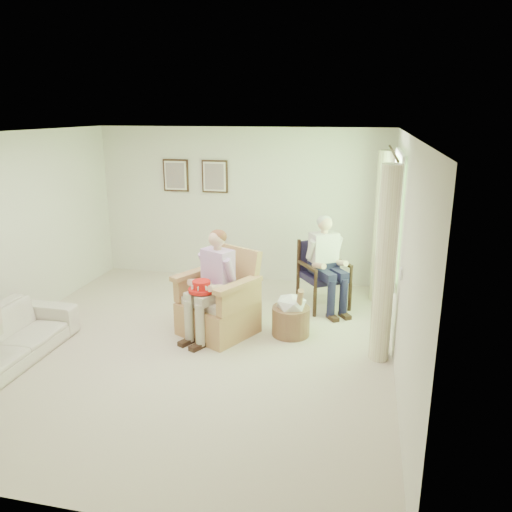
{
  "coord_description": "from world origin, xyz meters",
  "views": [
    {
      "loc": [
        2.07,
        -5.41,
        2.85
      ],
      "look_at": [
        0.73,
        0.61,
        1.05
      ],
      "focal_mm": 35.0,
      "sensor_mm": 36.0,
      "label": 1
    }
  ],
  "objects_px": {
    "person_dark": "(324,257)",
    "red_hat": "(201,287)",
    "wicker_armchair": "(219,307)",
    "wood_armchair": "(325,271)",
    "person_wicker": "(215,277)",
    "hatbox": "(291,315)",
    "sofa": "(1,341)"
  },
  "relations": [
    {
      "from": "sofa",
      "to": "hatbox",
      "type": "relative_size",
      "value": 2.73
    },
    {
      "from": "wicker_armchair",
      "to": "red_hat",
      "type": "bearing_deg",
      "value": -83.12
    },
    {
      "from": "wicker_armchair",
      "to": "wood_armchair",
      "type": "height_order",
      "value": "wicker_armchair"
    },
    {
      "from": "wicker_armchair",
      "to": "hatbox",
      "type": "height_order",
      "value": "wicker_armchair"
    },
    {
      "from": "wood_armchair",
      "to": "red_hat",
      "type": "xyz_separation_m",
      "value": [
        -1.4,
        -1.6,
        0.2
      ]
    },
    {
      "from": "wicker_armchair",
      "to": "hatbox",
      "type": "relative_size",
      "value": 1.53
    },
    {
      "from": "person_dark",
      "to": "red_hat",
      "type": "bearing_deg",
      "value": -168.66
    },
    {
      "from": "sofa",
      "to": "person_wicker",
      "type": "bearing_deg",
      "value": -60.63
    },
    {
      "from": "wicker_armchair",
      "to": "wood_armchair",
      "type": "bearing_deg",
      "value": 72.22
    },
    {
      "from": "wood_armchair",
      "to": "red_hat",
      "type": "bearing_deg",
      "value": -165.59
    },
    {
      "from": "person_dark",
      "to": "hatbox",
      "type": "distance_m",
      "value": 1.17
    },
    {
      "from": "sofa",
      "to": "hatbox",
      "type": "distance_m",
      "value": 3.5
    },
    {
      "from": "wicker_armchair",
      "to": "red_hat",
      "type": "xyz_separation_m",
      "value": [
        -0.12,
        -0.32,
        0.38
      ]
    },
    {
      "from": "wicker_armchair",
      "to": "person_wicker",
      "type": "distance_m",
      "value": 0.49
    },
    {
      "from": "wicker_armchair",
      "to": "person_wicker",
      "type": "xyz_separation_m",
      "value": [
        0.0,
        -0.15,
        0.46
      ]
    },
    {
      "from": "red_hat",
      "to": "hatbox",
      "type": "xyz_separation_m",
      "value": [
        1.07,
        0.44,
        -0.45
      ]
    },
    {
      "from": "wicker_armchair",
      "to": "red_hat",
      "type": "relative_size",
      "value": 3.37
    },
    {
      "from": "wicker_armchair",
      "to": "red_hat",
      "type": "distance_m",
      "value": 0.51
    },
    {
      "from": "sofa",
      "to": "red_hat",
      "type": "distance_m",
      "value": 2.39
    },
    {
      "from": "sofa",
      "to": "wicker_armchair",
      "type": "bearing_deg",
      "value": -57.81
    },
    {
      "from": "person_wicker",
      "to": "person_dark",
      "type": "relative_size",
      "value": 1.01
    },
    {
      "from": "person_dark",
      "to": "hatbox",
      "type": "bearing_deg",
      "value": -142.7
    },
    {
      "from": "red_hat",
      "to": "wood_armchair",
      "type": "bearing_deg",
      "value": 48.85
    },
    {
      "from": "person_wicker",
      "to": "person_dark",
      "type": "xyz_separation_m",
      "value": [
        1.28,
        1.26,
        -0.01
      ]
    },
    {
      "from": "sofa",
      "to": "person_dark",
      "type": "relative_size",
      "value": 1.45
    },
    {
      "from": "wood_armchair",
      "to": "person_wicker",
      "type": "height_order",
      "value": "person_wicker"
    },
    {
      "from": "red_hat",
      "to": "hatbox",
      "type": "bearing_deg",
      "value": 22.46
    },
    {
      "from": "red_hat",
      "to": "hatbox",
      "type": "distance_m",
      "value": 1.24
    },
    {
      "from": "red_hat",
      "to": "person_dark",
      "type": "bearing_deg",
      "value": 45.79
    },
    {
      "from": "wicker_armchair",
      "to": "sofa",
      "type": "distance_m",
      "value": 2.61
    },
    {
      "from": "wicker_armchair",
      "to": "person_dark",
      "type": "bearing_deg",
      "value": 68.33
    },
    {
      "from": "wood_armchair",
      "to": "wicker_armchair",
      "type": "bearing_deg",
      "value": -169.45
    }
  ]
}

